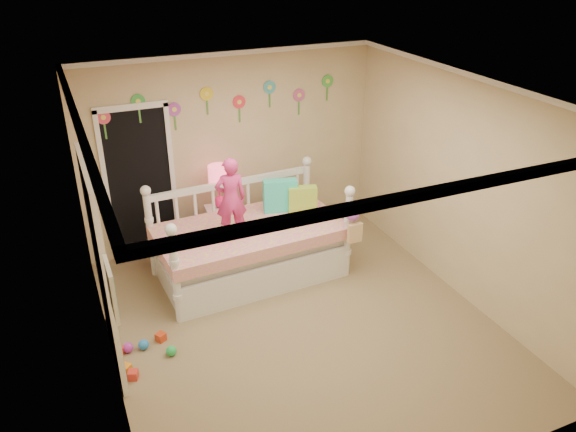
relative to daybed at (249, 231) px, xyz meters
name	(u,v)px	position (x,y,z in m)	size (l,w,h in m)	color
floor	(301,324)	(0.16, -1.19, -0.62)	(4.00, 4.50, 0.01)	#7F684C
ceiling	(304,93)	(0.16, -1.19, 1.98)	(4.00, 4.50, 0.01)	white
back_wall	(232,150)	(0.16, 1.06, 0.68)	(4.00, 0.01, 2.60)	tan
left_wall	(98,261)	(-1.84, -1.19, 0.68)	(0.01, 4.50, 2.60)	tan
right_wall	(462,188)	(2.16, -1.19, 0.68)	(0.01, 4.50, 2.60)	tan
crown_molding	(304,96)	(0.16, -1.19, 1.95)	(4.00, 4.50, 0.06)	white
daybed	(249,231)	(0.00, 0.00, 0.00)	(2.30, 1.24, 1.25)	white
pillow_turquoise	(280,196)	(0.52, 0.24, 0.28)	(0.42, 0.15, 0.42)	#28CAC3
pillow_lime	(303,199)	(0.77, 0.10, 0.24)	(0.36, 0.13, 0.34)	#A1C83D
child	(231,199)	(-0.27, -0.18, 0.56)	(0.36, 0.24, 0.99)	#DB317D
nightstand	(222,229)	(-0.14, 0.72, -0.30)	(0.39, 0.30, 0.65)	white
table_lamp	(219,180)	(-0.14, 0.72, 0.42)	(0.27, 0.27, 0.59)	#EC1F73
closet_doorway	(140,183)	(-1.09, 1.04, 0.41)	(0.90, 0.04, 2.07)	black
flower_decals	(223,104)	(0.07, 1.04, 1.32)	(3.40, 0.02, 0.50)	#B2668C
mirror_closet	(102,268)	(-1.80, -0.89, 0.43)	(0.07, 1.30, 2.10)	white
wall_picture	(111,290)	(-1.81, -2.09, 0.93)	(0.05, 0.34, 0.42)	white
hanging_bag	(353,227)	(1.09, -0.63, 0.14)	(0.20, 0.16, 0.36)	beige
toy_scatter	(157,380)	(-1.50, -1.49, -0.57)	(0.80, 1.30, 0.11)	#996666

